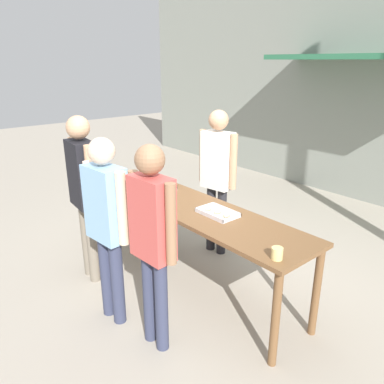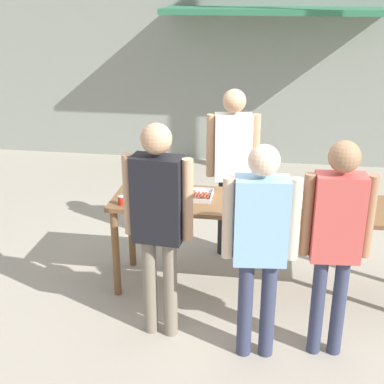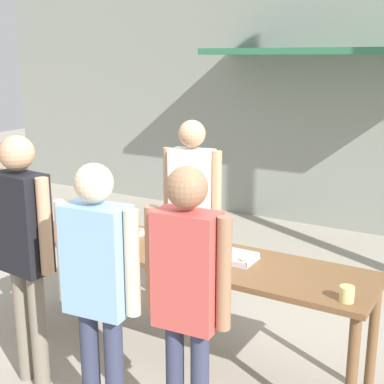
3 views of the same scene
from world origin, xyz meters
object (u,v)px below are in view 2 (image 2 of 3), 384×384
Objects in this scene: condiment_jar_ketchup at (131,201)px; person_customer_waiting_in_line at (260,235)px; food_tray_sausages at (192,195)px; person_customer_holding_hotdog at (158,213)px; food_tray_buns at (304,202)px; person_server_behind_table at (233,158)px; condiment_jar_mustard at (121,200)px; person_customer_with_cup at (336,231)px.

person_customer_waiting_in_line is at bearing -31.62° from condiment_jar_ketchup.
food_tray_sausages is 0.87m from person_customer_holding_hotdog.
person_server_behind_table is at bearing 136.75° from food_tray_buns.
condiment_jar_mustard is 0.09m from condiment_jar_ketchup.
condiment_jar_ketchup is (0.09, -0.00, 0.00)m from condiment_jar_mustard.
food_tray_buns is 0.23× the size of person_customer_waiting_in_line.
person_customer_holding_hotdog is 1.05× the size of person_customer_waiting_in_line.
person_customer_waiting_in_line is (1.18, -0.72, 0.10)m from condiment_jar_ketchup.
food_tray_buns is 4.71× the size of condiment_jar_mustard.
food_tray_buns is at bearing -51.99° from person_server_behind_table.
person_customer_with_cup is at bearing -177.16° from person_customer_holding_hotdog.
condiment_jar_mustard is at bearing -35.69° from person_customer_waiting_in_line.
condiment_jar_mustard is 1.00× the size of condiment_jar_ketchup.
person_customer_with_cup reaches higher than person_customer_waiting_in_line.
food_tray_buns is at bearing 0.07° from food_tray_sausages.
person_customer_with_cup is at bearing -174.91° from person_customer_waiting_in_line.
food_tray_buns is 0.22× the size of person_customer_with_cup.
person_customer_with_cup reaches higher than food_tray_buns.
person_server_behind_table is at bearing 63.89° from food_tray_sausages.
person_server_behind_table reaches higher than person_customer_with_cup.
food_tray_sausages is 0.96× the size of food_tray_buns.
person_customer_holding_hotdog is (0.46, -0.57, 0.16)m from condiment_jar_mustard.
food_tray_sausages is 0.21× the size of person_server_behind_table.
food_tray_sausages is 1.52m from person_customer_with_cup.
person_customer_waiting_in_line is (-0.36, -1.01, 0.13)m from food_tray_buns.
person_customer_with_cup is (0.89, -1.56, -0.02)m from person_server_behind_table.
condiment_jar_ketchup is 0.05× the size of person_server_behind_table.
person_server_behind_table is 1.58m from person_customer_holding_hotdog.
person_customer_with_cup is 0.56m from person_customer_waiting_in_line.
food_tray_buns is at bearing -82.21° from person_customer_with_cup.
person_customer_waiting_in_line is (0.80, -0.16, -0.06)m from person_customer_holding_hotdog.
food_tray_sausages is at bearing 28.75° from condiment_jar_ketchup.
condiment_jar_mustard reaches higher than food_tray_sausages.
person_customer_waiting_in_line is (0.66, -1.01, 0.13)m from food_tray_sausages.
person_server_behind_table is at bearing -84.27° from person_customer_waiting_in_line.
food_tray_sausages is 0.76m from person_server_behind_table.
person_customer_holding_hotdog reaches higher than condiment_jar_ketchup.
food_tray_sausages is 0.21× the size of person_customer_holding_hotdog.
condiment_jar_mustard is 1.33m from person_server_behind_table.
person_customer_waiting_in_line is (0.34, -1.67, -0.05)m from person_server_behind_table.
person_customer_with_cup is at bearing -19.66° from condiment_jar_ketchup.
person_customer_holding_hotdog is at bearing -17.22° from person_customer_waiting_in_line.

